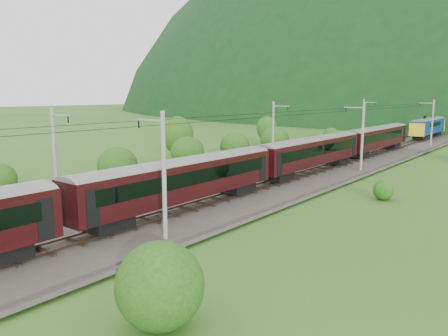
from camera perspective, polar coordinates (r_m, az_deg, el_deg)
The scene contains 14 objects.
ground at distance 32.69m, azimuth -15.23°, elevation -7.20°, with size 600.00×600.00×0.00m, color #33581B.
railbed at distance 39.12m, azimuth -3.33°, elevation -3.87°, with size 14.00×220.00×0.30m, color #38332D.
track_left at distance 40.67m, azimuth -5.85°, elevation -3.06°, with size 2.40×220.00×0.27m.
track_right at distance 37.54m, azimuth -0.60°, elevation -4.08°, with size 2.40×220.00×0.27m.
catenary_left at distance 59.54m, azimuth 6.50°, elevation 4.99°, with size 2.54×192.28×8.00m.
catenary_right at distance 54.04m, azimuth 17.56°, elevation 4.13°, with size 2.54×192.28×8.00m.
overhead_wires at distance 38.10m, azimuth -3.43°, elevation 6.35°, with size 4.83×198.00×0.03m.
mountain_ridge at distance 350.02m, azimuth 14.26°, elevation 7.85°, with size 336.00×280.00×132.00m, color #113314.
train at distance 41.65m, azimuth 4.56°, elevation 1.34°, with size 2.74×131.99×4.75m.
hazard_post_near at distance 81.35m, azimuth 19.70°, elevation 3.21°, with size 0.14×0.14×1.30m, color red.
hazard_post_far at distance 47.73m, azimuth 5.86°, elevation -0.24°, with size 0.17×0.17×1.64m, color red.
signal at distance 87.99m, azimuth 18.67°, elevation 4.18°, with size 0.25×0.25×2.30m.
vegetation_left at distance 51.42m, azimuth -11.75°, elevation 1.70°, with size 12.83×147.76×6.48m.
vegetation_right at distance 38.40m, azimuth 20.10°, elevation -2.62°, with size 4.58×92.74×3.22m.
Camera 1 is at (25.51, -18.21, 9.29)m, focal length 35.00 mm.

